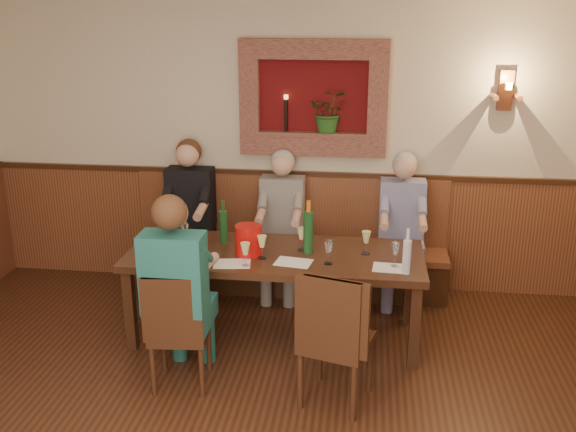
{
  "coord_description": "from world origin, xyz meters",
  "views": [
    {
      "loc": [
        0.71,
        -2.96,
        2.66
      ],
      "look_at": [
        0.1,
        1.9,
        1.05
      ],
      "focal_mm": 40.0,
      "sensor_mm": 36.0,
      "label": 1
    }
  ],
  "objects_px": {
    "person_bench_right": "(401,242)",
    "wine_bottle_green_a": "(308,231)",
    "dining_table": "(275,261)",
    "person_bench_left": "(190,230)",
    "person_bench_mid": "(281,237)",
    "spittoon_bucket": "(248,240)",
    "person_chair_front": "(180,306)",
    "chair_near_left": "(181,351)",
    "water_bottle": "(407,256)",
    "chair_near_right": "(335,364)",
    "bench": "(289,258)",
    "wine_bottle_green_b": "(223,226)"
  },
  "relations": [
    {
      "from": "person_chair_front",
      "to": "dining_table",
      "type": "bearing_deg",
      "value": 53.27
    },
    {
      "from": "person_chair_front",
      "to": "spittoon_bucket",
      "type": "xyz_separation_m",
      "value": [
        0.37,
        0.71,
        0.26
      ]
    },
    {
      "from": "dining_table",
      "to": "person_chair_front",
      "type": "xyz_separation_m",
      "value": [
        -0.58,
        -0.78,
        -0.06
      ]
    },
    {
      "from": "chair_near_left",
      "to": "spittoon_bucket",
      "type": "bearing_deg",
      "value": 58.1
    },
    {
      "from": "person_bench_left",
      "to": "person_bench_right",
      "type": "height_order",
      "value": "person_bench_left"
    },
    {
      "from": "bench",
      "to": "spittoon_bucket",
      "type": "relative_size",
      "value": 12.29
    },
    {
      "from": "person_bench_mid",
      "to": "spittoon_bucket",
      "type": "distance_m",
      "value": 0.97
    },
    {
      "from": "bench",
      "to": "person_bench_mid",
      "type": "xyz_separation_m",
      "value": [
        -0.06,
        -0.1,
        0.25
      ]
    },
    {
      "from": "water_bottle",
      "to": "bench",
      "type": "bearing_deg",
      "value": 129.84
    },
    {
      "from": "person_chair_front",
      "to": "spittoon_bucket",
      "type": "bearing_deg",
      "value": 62.05
    },
    {
      "from": "spittoon_bucket",
      "to": "water_bottle",
      "type": "bearing_deg",
      "value": -10.37
    },
    {
      "from": "person_bench_left",
      "to": "person_bench_mid",
      "type": "height_order",
      "value": "person_bench_left"
    },
    {
      "from": "wine_bottle_green_b",
      "to": "bench",
      "type": "bearing_deg",
      "value": 58.83
    },
    {
      "from": "chair_near_right",
      "to": "person_bench_mid",
      "type": "distance_m",
      "value": 1.86
    },
    {
      "from": "chair_near_right",
      "to": "spittoon_bucket",
      "type": "relative_size",
      "value": 4.13
    },
    {
      "from": "chair_near_left",
      "to": "chair_near_right",
      "type": "distance_m",
      "value": 1.13
    },
    {
      "from": "person_chair_front",
      "to": "wine_bottle_green_b",
      "type": "xyz_separation_m",
      "value": [
        0.12,
        0.95,
        0.29
      ]
    },
    {
      "from": "chair_near_left",
      "to": "person_bench_mid",
      "type": "bearing_deg",
      "value": 67.36
    },
    {
      "from": "person_bench_mid",
      "to": "wine_bottle_green_a",
      "type": "xyz_separation_m",
      "value": [
        0.33,
        -0.81,
        0.36
      ]
    },
    {
      "from": "spittoon_bucket",
      "to": "chair_near_left",
      "type": "bearing_deg",
      "value": -116.54
    },
    {
      "from": "person_bench_right",
      "to": "chair_near_right",
      "type": "bearing_deg",
      "value": -106.21
    },
    {
      "from": "wine_bottle_green_b",
      "to": "water_bottle",
      "type": "bearing_deg",
      "value": -17.57
    },
    {
      "from": "water_bottle",
      "to": "person_chair_front",
      "type": "bearing_deg",
      "value": -163.49
    },
    {
      "from": "person_bench_right",
      "to": "wine_bottle_green_a",
      "type": "bearing_deg",
      "value": -134.07
    },
    {
      "from": "chair_near_right",
      "to": "person_bench_left",
      "type": "xyz_separation_m",
      "value": [
        -1.5,
        1.73,
        0.32
      ]
    },
    {
      "from": "person_bench_mid",
      "to": "wine_bottle_green_a",
      "type": "height_order",
      "value": "person_bench_mid"
    },
    {
      "from": "person_chair_front",
      "to": "spittoon_bucket",
      "type": "distance_m",
      "value": 0.84
    },
    {
      "from": "dining_table",
      "to": "spittoon_bucket",
      "type": "xyz_separation_m",
      "value": [
        -0.2,
        -0.07,
        0.2
      ]
    },
    {
      "from": "bench",
      "to": "chair_near_left",
      "type": "relative_size",
      "value": 3.27
    },
    {
      "from": "dining_table",
      "to": "wine_bottle_green_b",
      "type": "distance_m",
      "value": 0.54
    },
    {
      "from": "wine_bottle_green_b",
      "to": "water_bottle",
      "type": "relative_size",
      "value": 1.05
    },
    {
      "from": "dining_table",
      "to": "person_bench_left",
      "type": "height_order",
      "value": "person_bench_left"
    },
    {
      "from": "person_bench_left",
      "to": "water_bottle",
      "type": "distance_m",
      "value": 2.31
    },
    {
      "from": "bench",
      "to": "person_chair_front",
      "type": "xyz_separation_m",
      "value": [
        -0.58,
        -1.72,
        0.28
      ]
    },
    {
      "from": "person_bench_left",
      "to": "wine_bottle_green_b",
      "type": "bearing_deg",
      "value": -53.33
    },
    {
      "from": "wine_bottle_green_a",
      "to": "water_bottle",
      "type": "distance_m",
      "value": 0.83
    },
    {
      "from": "water_bottle",
      "to": "dining_table",
      "type": "bearing_deg",
      "value": 163.97
    },
    {
      "from": "chair_near_right",
      "to": "person_bench_mid",
      "type": "relative_size",
      "value": 0.72
    },
    {
      "from": "person_bench_left",
      "to": "spittoon_bucket",
      "type": "relative_size",
      "value": 6.04
    },
    {
      "from": "wine_bottle_green_a",
      "to": "dining_table",
      "type": "bearing_deg",
      "value": -174.07
    },
    {
      "from": "person_bench_left",
      "to": "dining_table",
      "type": "bearing_deg",
      "value": -41.23
    },
    {
      "from": "chair_near_left",
      "to": "spittoon_bucket",
      "type": "distance_m",
      "value": 1.03
    },
    {
      "from": "chair_near_right",
      "to": "wine_bottle_green_a",
      "type": "bearing_deg",
      "value": 122.88
    },
    {
      "from": "wine_bottle_green_b",
      "to": "wine_bottle_green_a",
      "type": "bearing_deg",
      "value": -11.55
    },
    {
      "from": "dining_table",
      "to": "chair_near_left",
      "type": "relative_size",
      "value": 2.62
    },
    {
      "from": "chair_near_right",
      "to": "person_chair_front",
      "type": "relative_size",
      "value": 0.69
    },
    {
      "from": "chair_near_left",
      "to": "person_bench_right",
      "type": "xyz_separation_m",
      "value": [
        1.63,
        1.65,
        0.31
      ]
    },
    {
      "from": "chair_near_left",
      "to": "wine_bottle_green_a",
      "type": "bearing_deg",
      "value": 39.62
    },
    {
      "from": "person_bench_mid",
      "to": "wine_bottle_green_a",
      "type": "relative_size",
      "value": 3.16
    },
    {
      "from": "bench",
      "to": "wine_bottle_green_b",
      "type": "relative_size",
      "value": 8.15
    }
  ]
}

